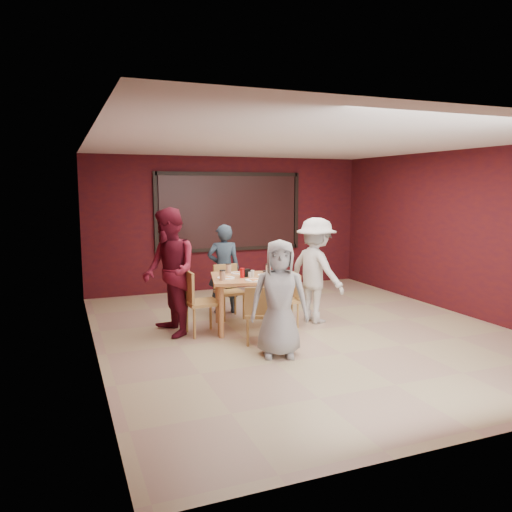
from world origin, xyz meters
name	(u,v)px	position (x,y,z in m)	size (l,w,h in m)	color
floor	(303,331)	(0.00, 0.00, 0.00)	(7.00, 7.00, 0.00)	tan
window_blinds	(230,212)	(0.00, 3.45, 1.65)	(3.00, 0.02, 1.50)	black
dining_table	(246,283)	(-0.76, 0.44, 0.71)	(1.25, 1.25, 0.97)	tan
chair_front	(259,312)	(-0.86, -0.35, 0.47)	(0.52, 0.52, 0.83)	#B08544
chair_back	(228,288)	(-0.80, 1.21, 0.50)	(0.46, 0.46, 0.88)	#B08544
chair_left	(197,299)	(-1.54, 0.41, 0.54)	(0.49, 0.49, 0.96)	#B08544
chair_right	(289,296)	(-0.07, 0.36, 0.47)	(0.46, 0.46, 0.83)	#B08544
diner_front	(279,298)	(-0.80, -0.88, 0.76)	(0.74, 0.48, 1.51)	gray
diner_back	(224,269)	(-0.77, 1.52, 0.77)	(0.56, 0.37, 1.54)	#283948
diner_left	(169,272)	(-1.92, 0.55, 0.94)	(0.92, 0.71, 1.88)	maroon
diner_right	(316,270)	(0.43, 0.42, 0.84)	(1.09, 0.63, 1.69)	silver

